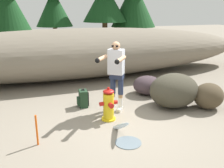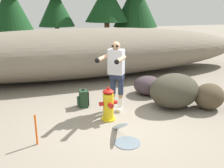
{
  "view_description": "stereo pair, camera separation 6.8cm",
  "coord_description": "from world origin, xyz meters",
  "px_view_note": "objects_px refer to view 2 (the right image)",
  "views": [
    {
      "loc": [
        -2.04,
        -4.67,
        2.45
      ],
      "look_at": [
        -0.08,
        0.63,
        0.75
      ],
      "focal_mm": 40.31,
      "sensor_mm": 36.0,
      "label": 1
    },
    {
      "loc": [
        -1.98,
        -4.7,
        2.45
      ],
      "look_at": [
        -0.08,
        0.63,
        0.75
      ],
      "focal_mm": 40.31,
      "sensor_mm": 36.0,
      "label": 2
    }
  ],
  "objects_px": {
    "boulder_small": "(209,96)",
    "boulder_outlier": "(184,88)",
    "fire_hydrant": "(108,105)",
    "boulder_large": "(174,91)",
    "survey_stake": "(36,130)",
    "spare_backpack": "(83,99)",
    "boulder_mid": "(148,85)",
    "utility_worker": "(116,68)"
  },
  "relations": [
    {
      "from": "boulder_small",
      "to": "boulder_outlier",
      "type": "bearing_deg",
      "value": 91.71
    },
    {
      "from": "fire_hydrant",
      "to": "boulder_large",
      "type": "xyz_separation_m",
      "value": [
        1.86,
        0.2,
        0.08
      ]
    },
    {
      "from": "boulder_large",
      "to": "boulder_outlier",
      "type": "bearing_deg",
      "value": 39.25
    },
    {
      "from": "fire_hydrant",
      "to": "survey_stake",
      "type": "relative_size",
      "value": 1.3
    },
    {
      "from": "boulder_large",
      "to": "boulder_outlier",
      "type": "height_order",
      "value": "boulder_large"
    },
    {
      "from": "spare_backpack",
      "to": "boulder_large",
      "type": "distance_m",
      "value": 2.35
    },
    {
      "from": "fire_hydrant",
      "to": "boulder_large",
      "type": "relative_size",
      "value": 0.59
    },
    {
      "from": "fire_hydrant",
      "to": "survey_stake",
      "type": "xyz_separation_m",
      "value": [
        -1.62,
        -0.59,
        -0.06
      ]
    },
    {
      "from": "fire_hydrant",
      "to": "boulder_large",
      "type": "height_order",
      "value": "boulder_large"
    },
    {
      "from": "boulder_mid",
      "to": "survey_stake",
      "type": "relative_size",
      "value": 1.43
    },
    {
      "from": "utility_worker",
      "to": "survey_stake",
      "type": "xyz_separation_m",
      "value": [
        -1.97,
        -1.03,
        -0.79
      ]
    },
    {
      "from": "boulder_small",
      "to": "fire_hydrant",
      "type": "bearing_deg",
      "value": 175.32
    },
    {
      "from": "boulder_small",
      "to": "spare_backpack",
      "type": "bearing_deg",
      "value": 157.85
    },
    {
      "from": "boulder_outlier",
      "to": "survey_stake",
      "type": "xyz_separation_m",
      "value": [
        -4.21,
        -1.39,
        0.07
      ]
    },
    {
      "from": "boulder_mid",
      "to": "survey_stake",
      "type": "distance_m",
      "value": 3.82
    },
    {
      "from": "boulder_mid",
      "to": "boulder_outlier",
      "type": "bearing_deg",
      "value": -30.26
    },
    {
      "from": "spare_backpack",
      "to": "fire_hydrant",
      "type": "bearing_deg",
      "value": 114.94
    },
    {
      "from": "utility_worker",
      "to": "boulder_large",
      "type": "distance_m",
      "value": 1.66
    },
    {
      "from": "utility_worker",
      "to": "spare_backpack",
      "type": "relative_size",
      "value": 3.66
    },
    {
      "from": "fire_hydrant",
      "to": "boulder_large",
      "type": "distance_m",
      "value": 1.87
    },
    {
      "from": "spare_backpack",
      "to": "boulder_small",
      "type": "distance_m",
      "value": 3.21
    },
    {
      "from": "utility_worker",
      "to": "survey_stake",
      "type": "height_order",
      "value": "utility_worker"
    },
    {
      "from": "fire_hydrant",
      "to": "utility_worker",
      "type": "relative_size",
      "value": 0.45
    },
    {
      "from": "boulder_mid",
      "to": "boulder_outlier",
      "type": "distance_m",
      "value": 1.04
    },
    {
      "from": "boulder_small",
      "to": "boulder_large",
      "type": "bearing_deg",
      "value": 151.57
    },
    {
      "from": "utility_worker",
      "to": "boulder_large",
      "type": "relative_size",
      "value": 1.3
    },
    {
      "from": "boulder_small",
      "to": "boulder_outlier",
      "type": "xyz_separation_m",
      "value": [
        -0.03,
        1.01,
        -0.1
      ]
    },
    {
      "from": "utility_worker",
      "to": "boulder_outlier",
      "type": "relative_size",
      "value": 2.37
    },
    {
      "from": "fire_hydrant",
      "to": "spare_backpack",
      "type": "distance_m",
      "value": 1.06
    },
    {
      "from": "boulder_mid",
      "to": "spare_backpack",
      "type": "bearing_deg",
      "value": -170.96
    },
    {
      "from": "spare_backpack",
      "to": "boulder_outlier",
      "type": "height_order",
      "value": "spare_backpack"
    },
    {
      "from": "spare_backpack",
      "to": "survey_stake",
      "type": "distance_m",
      "value": 2.03
    },
    {
      "from": "utility_worker",
      "to": "boulder_small",
      "type": "height_order",
      "value": "utility_worker"
    },
    {
      "from": "utility_worker",
      "to": "fire_hydrant",
      "type": "bearing_deg",
      "value": 0.25
    },
    {
      "from": "utility_worker",
      "to": "survey_stake",
      "type": "relative_size",
      "value": 2.87
    },
    {
      "from": "utility_worker",
      "to": "boulder_small",
      "type": "xyz_separation_m",
      "value": [
        2.27,
        -0.66,
        -0.76
      ]
    },
    {
      "from": "survey_stake",
      "to": "fire_hydrant",
      "type": "bearing_deg",
      "value": 19.98
    },
    {
      "from": "spare_backpack",
      "to": "boulder_large",
      "type": "bearing_deg",
      "value": 165.78
    },
    {
      "from": "boulder_small",
      "to": "survey_stake",
      "type": "xyz_separation_m",
      "value": [
        -4.24,
        -0.37,
        -0.03
      ]
    },
    {
      "from": "boulder_small",
      "to": "boulder_outlier",
      "type": "height_order",
      "value": "boulder_small"
    },
    {
      "from": "boulder_large",
      "to": "utility_worker",
      "type": "bearing_deg",
      "value": 170.68
    },
    {
      "from": "spare_backpack",
      "to": "boulder_outlier",
      "type": "relative_size",
      "value": 0.65
    }
  ]
}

